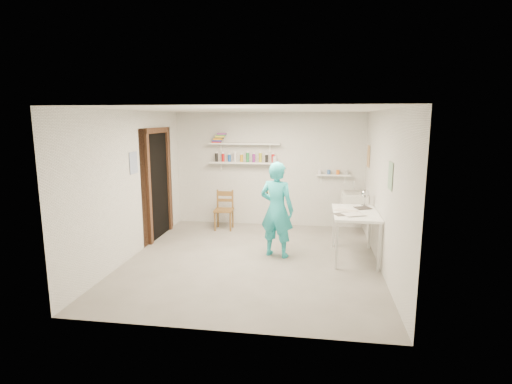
# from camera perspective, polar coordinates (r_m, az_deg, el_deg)

# --- Properties ---
(floor) EXTENTS (4.00, 4.50, 0.02)m
(floor) POSITION_cam_1_polar(r_m,az_deg,el_deg) (6.61, -0.51, -9.71)
(floor) COLOR slate
(floor) RESTS_ON ground
(ceiling) EXTENTS (4.00, 4.50, 0.02)m
(ceiling) POSITION_cam_1_polar(r_m,az_deg,el_deg) (6.20, -0.55, 11.77)
(ceiling) COLOR silver
(ceiling) RESTS_ON wall_back
(wall_back) EXTENTS (4.00, 0.02, 2.40)m
(wall_back) POSITION_cam_1_polar(r_m,az_deg,el_deg) (8.51, 1.84, 3.24)
(wall_back) COLOR silver
(wall_back) RESTS_ON ground
(wall_front) EXTENTS (4.00, 0.02, 2.40)m
(wall_front) POSITION_cam_1_polar(r_m,az_deg,el_deg) (4.13, -5.43, -4.59)
(wall_front) COLOR silver
(wall_front) RESTS_ON ground
(wall_left) EXTENTS (0.02, 4.50, 2.40)m
(wall_left) POSITION_cam_1_polar(r_m,az_deg,el_deg) (6.89, -17.28, 1.07)
(wall_left) COLOR silver
(wall_left) RESTS_ON ground
(wall_right) EXTENTS (0.02, 4.50, 2.40)m
(wall_right) POSITION_cam_1_polar(r_m,az_deg,el_deg) (6.31, 17.82, 0.20)
(wall_right) COLOR silver
(wall_right) RESTS_ON ground
(doorway_recess) EXTENTS (0.02, 0.90, 2.00)m
(doorway_recess) POSITION_cam_1_polar(r_m,az_deg,el_deg) (7.86, -13.78, 0.88)
(doorway_recess) COLOR black
(doorway_recess) RESTS_ON wall_left
(corridor_box) EXTENTS (1.40, 1.50, 2.10)m
(corridor_box) POSITION_cam_1_polar(r_m,az_deg,el_deg) (8.15, -18.43, 1.32)
(corridor_box) COLOR brown
(corridor_box) RESTS_ON ground
(door_lintel) EXTENTS (0.06, 1.05, 0.10)m
(door_lintel) POSITION_cam_1_polar(r_m,az_deg,el_deg) (7.76, -13.99, 8.54)
(door_lintel) COLOR brown
(door_lintel) RESTS_ON wall_left
(door_jamb_near) EXTENTS (0.06, 0.10, 2.00)m
(door_jamb_near) POSITION_cam_1_polar(r_m,az_deg,el_deg) (7.40, -15.09, 0.23)
(door_jamb_near) COLOR brown
(door_jamb_near) RESTS_ON ground
(door_jamb_far) EXTENTS (0.06, 0.10, 2.00)m
(door_jamb_far) POSITION_cam_1_polar(r_m,az_deg,el_deg) (8.32, -12.37, 1.44)
(door_jamb_far) COLOR brown
(door_jamb_far) RESTS_ON ground
(shelf_lower) EXTENTS (1.50, 0.22, 0.03)m
(shelf_lower) POSITION_cam_1_polar(r_m,az_deg,el_deg) (8.44, -1.65, 4.21)
(shelf_lower) COLOR white
(shelf_lower) RESTS_ON wall_back
(shelf_upper) EXTENTS (1.50, 0.22, 0.03)m
(shelf_upper) POSITION_cam_1_polar(r_m,az_deg,el_deg) (8.40, -1.66, 6.92)
(shelf_upper) COLOR white
(shelf_upper) RESTS_ON wall_back
(ledge_shelf) EXTENTS (0.70, 0.14, 0.03)m
(ledge_shelf) POSITION_cam_1_polar(r_m,az_deg,el_deg) (8.38, 10.97, 2.40)
(ledge_shelf) COLOR white
(ledge_shelf) RESTS_ON wall_back
(poster_left) EXTENTS (0.01, 0.28, 0.36)m
(poster_left) POSITION_cam_1_polar(r_m,az_deg,el_deg) (6.88, -17.09, 4.01)
(poster_left) COLOR #334C7F
(poster_left) RESTS_ON wall_left
(poster_right_a) EXTENTS (0.01, 0.34, 0.42)m
(poster_right_a) POSITION_cam_1_polar(r_m,az_deg,el_deg) (8.02, 15.76, 4.93)
(poster_right_a) COLOR #995933
(poster_right_a) RESTS_ON wall_right
(poster_right_b) EXTENTS (0.01, 0.30, 0.38)m
(poster_right_b) POSITION_cam_1_polar(r_m,az_deg,el_deg) (5.72, 18.64, 2.20)
(poster_right_b) COLOR #3F724C
(poster_right_b) RESTS_ON wall_right
(belfast_sink) EXTENTS (0.48, 0.60, 0.30)m
(belfast_sink) POSITION_cam_1_polar(r_m,az_deg,el_deg) (8.02, 13.86, -1.12)
(belfast_sink) COLOR white
(belfast_sink) RESTS_ON wall_right
(man) EXTENTS (0.67, 0.54, 1.59)m
(man) POSITION_cam_1_polar(r_m,az_deg,el_deg) (6.57, 2.99, -2.53)
(man) COLOR #26B6C0
(man) RESTS_ON ground
(wall_clock) EXTENTS (0.28, 0.12, 0.29)m
(wall_clock) POSITION_cam_1_polar(r_m,az_deg,el_deg) (6.73, 2.62, 0.08)
(wall_clock) COLOR beige
(wall_clock) RESTS_ON man
(wooden_chair) EXTENTS (0.39, 0.37, 0.81)m
(wooden_chair) POSITION_cam_1_polar(r_m,az_deg,el_deg) (8.27, -4.61, -2.60)
(wooden_chair) COLOR brown
(wooden_chair) RESTS_ON ground
(work_table) EXTENTS (0.70, 1.17, 0.78)m
(work_table) POSITION_cam_1_polar(r_m,az_deg,el_deg) (6.75, 13.88, -6.00)
(work_table) COLOR white
(work_table) RESTS_ON ground
(desk_lamp) EXTENTS (0.15, 0.15, 0.15)m
(desk_lamp) POSITION_cam_1_polar(r_m,az_deg,el_deg) (7.09, 15.31, -0.20)
(desk_lamp) COLOR silver
(desk_lamp) RESTS_ON work_table
(spray_cans) EXTENTS (1.32, 0.06, 0.17)m
(spray_cans) POSITION_cam_1_polar(r_m,az_deg,el_deg) (8.43, -1.65, 4.88)
(spray_cans) COLOR black
(spray_cans) RESTS_ON shelf_lower
(book_stack) EXTENTS (0.30, 0.14, 0.20)m
(book_stack) POSITION_cam_1_polar(r_m,az_deg,el_deg) (8.51, -5.28, 7.69)
(book_stack) COLOR red
(book_stack) RESTS_ON shelf_upper
(ledge_pots) EXTENTS (0.48, 0.07, 0.09)m
(ledge_pots) POSITION_cam_1_polar(r_m,az_deg,el_deg) (8.38, 10.99, 2.80)
(ledge_pots) COLOR silver
(ledge_pots) RESTS_ON ledge_shelf
(papers) EXTENTS (0.30, 0.22, 0.02)m
(papers) POSITION_cam_1_polar(r_m,az_deg,el_deg) (6.65, 14.04, -2.68)
(papers) COLOR silver
(papers) RESTS_ON work_table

